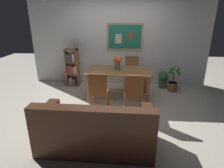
# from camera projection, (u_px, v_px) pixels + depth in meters

# --- Properties ---
(ground_plane) EXTENTS (12.00, 12.00, 0.00)m
(ground_plane) POSITION_uv_depth(u_px,v_px,m) (113.00, 107.00, 4.40)
(ground_plane) COLOR beige
(wall_back_with_painting) EXTENTS (5.20, 0.14, 2.60)m
(wall_back_with_painting) POSITION_uv_depth(u_px,v_px,m) (118.00, 41.00, 5.54)
(wall_back_with_painting) COLOR silver
(wall_back_with_painting) RESTS_ON ground_plane
(dining_table) EXTENTS (1.57, 0.90, 0.74)m
(dining_table) POSITION_uv_depth(u_px,v_px,m) (119.00, 74.00, 4.69)
(dining_table) COLOR brown
(dining_table) RESTS_ON ground_plane
(dining_chair_far_right) EXTENTS (0.40, 0.41, 0.91)m
(dining_chair_far_right) POSITION_uv_depth(u_px,v_px,m) (132.00, 70.00, 5.44)
(dining_chair_far_right) COLOR brown
(dining_chair_far_right) RESTS_ON ground_plane
(dining_chair_near_right) EXTENTS (0.40, 0.41, 0.91)m
(dining_chair_near_right) POSITION_uv_depth(u_px,v_px,m) (134.00, 91.00, 3.92)
(dining_chair_near_right) COLOR brown
(dining_chair_near_right) RESTS_ON ground_plane
(dining_chair_near_left) EXTENTS (0.40, 0.41, 0.91)m
(dining_chair_near_left) POSITION_uv_depth(u_px,v_px,m) (99.00, 89.00, 4.01)
(dining_chair_near_left) COLOR brown
(dining_chair_near_left) RESTS_ON ground_plane
(leather_couch) EXTENTS (1.80, 0.84, 0.84)m
(leather_couch) POSITION_uv_depth(u_px,v_px,m) (96.00, 131.00, 2.98)
(leather_couch) COLOR #472819
(leather_couch) RESTS_ON ground_plane
(bookshelf) EXTENTS (0.36, 0.28, 1.11)m
(bookshelf) POSITION_uv_depth(u_px,v_px,m) (72.00, 68.00, 5.60)
(bookshelf) COLOR brown
(bookshelf) RESTS_ON ground_plane
(potted_ivy) EXTENTS (0.29, 0.29, 0.54)m
(potted_ivy) POSITION_uv_depth(u_px,v_px,m) (163.00, 79.00, 5.51)
(potted_ivy) COLOR #4C4742
(potted_ivy) RESTS_ON ground_plane
(potted_palm) EXTENTS (0.34, 0.36, 0.78)m
(potted_palm) POSITION_uv_depth(u_px,v_px,m) (173.00, 81.00, 5.25)
(potted_palm) COLOR brown
(potted_palm) RESTS_ON ground_plane
(flower_vase) EXTENTS (0.23, 0.22, 0.36)m
(flower_vase) POSITION_uv_depth(u_px,v_px,m) (118.00, 61.00, 4.64)
(flower_vase) COLOR slate
(flower_vase) RESTS_ON dining_table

